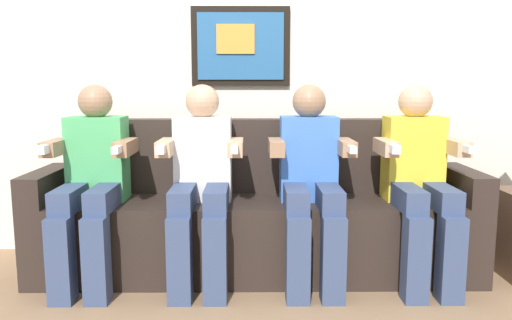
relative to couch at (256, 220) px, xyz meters
The scene contains 7 objects.
ground_plane 0.45m from the couch, 90.00° to the right, with size 6.45×6.45×0.00m, color #8C6B4C.
back_wall_assembly 1.08m from the couch, 90.30° to the left, with size 4.96×0.10×2.60m.
couch is the anchor object (origin of this frame).
person_leftmost 0.97m from the couch, 169.41° to the right, with size 0.46×0.56×1.11m.
person_left_center 0.45m from the couch, 150.72° to the right, with size 0.46×0.56×1.11m.
person_right_center 0.45m from the couch, 29.18° to the right, with size 0.46×0.56×1.11m.
person_rightmost 0.97m from the couch, 10.59° to the right, with size 0.46×0.56×1.11m.
Camera 1 is at (-0.02, -2.60, 1.11)m, focal length 35.66 mm.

